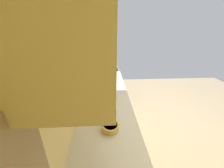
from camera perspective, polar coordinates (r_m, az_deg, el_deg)
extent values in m
plane|color=tan|center=(2.70, 26.78, -21.74)|extent=(5.87, 5.87, 0.00)
cube|color=#F0CE77|center=(1.70, -15.24, 5.81)|extent=(3.79, 0.12, 2.63)
cube|color=#EACE78|center=(1.87, -2.13, -23.62)|extent=(2.99, 0.61, 0.88)
cube|color=beige|center=(1.57, -2.38, -12.41)|extent=(3.02, 0.64, 0.02)
cube|color=#332819|center=(1.76, 9.44, -28.09)|extent=(0.01, 0.01, 0.81)
cube|color=#332819|center=(2.04, 6.87, -18.73)|extent=(0.01, 0.01, 0.81)
cube|color=#332819|center=(2.37, 5.16, -11.79)|extent=(0.01, 0.01, 0.81)
cube|color=#332819|center=(2.73, 3.93, -6.59)|extent=(0.01, 0.01, 0.81)
cube|color=#E7CE76|center=(1.28, -10.29, 27.06)|extent=(1.90, 0.33, 0.72)
cube|color=#B7BABF|center=(3.36, -2.79, -0.28)|extent=(0.59, 0.60, 0.90)
cube|color=black|center=(3.39, 2.42, -0.87)|extent=(0.46, 0.01, 0.49)
cube|color=black|center=(3.20, -2.95, 7.26)|extent=(0.56, 0.57, 0.02)
cube|color=#B7BABF|center=(3.19, -8.09, 8.50)|extent=(0.56, 0.04, 0.18)
cylinder|color=#38383D|center=(3.07, -0.90, 6.89)|extent=(0.11, 0.11, 0.01)
cylinder|color=#38383D|center=(3.32, -1.08, 8.18)|extent=(0.11, 0.11, 0.01)
cylinder|color=#38383D|center=(3.07, -4.97, 6.80)|extent=(0.11, 0.11, 0.01)
cylinder|color=#38383D|center=(3.32, -4.86, 8.10)|extent=(0.11, 0.11, 0.01)
cube|color=white|center=(2.08, -3.30, 2.46)|extent=(0.49, 0.33, 0.32)
cube|color=black|center=(2.04, 1.49, 2.11)|extent=(0.30, 0.01, 0.23)
cube|color=#2D2D33|center=(2.26, 1.03, 4.29)|extent=(0.09, 0.01, 0.23)
cylinder|color=gold|center=(1.33, -0.66, -18.12)|extent=(0.16, 0.16, 0.06)
cylinder|color=gold|center=(1.32, -0.66, -17.65)|extent=(0.13, 0.13, 0.03)
cylinder|color=#B7BABF|center=(2.51, -2.02, 4.18)|extent=(0.15, 0.15, 0.15)
cylinder|color=black|center=(2.48, -2.05, 6.11)|extent=(0.04, 0.04, 0.02)
cylinder|color=#B7BABF|center=(2.58, -2.07, 5.45)|extent=(0.09, 0.02, 0.05)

